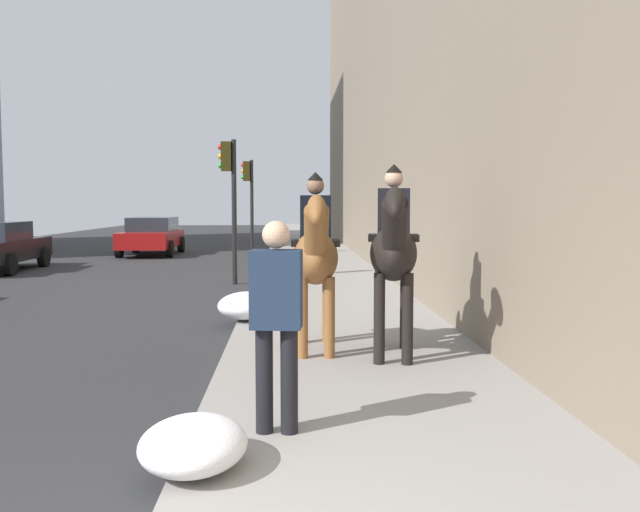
{
  "coord_description": "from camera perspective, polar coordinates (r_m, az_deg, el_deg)",
  "views": [
    {
      "loc": [
        -3.2,
        -0.82,
        1.95
      ],
      "look_at": [
        4.0,
        -1.14,
        1.4
      ],
      "focal_mm": 38.31,
      "sensor_mm": 36.0,
      "label": 1
    }
  ],
  "objects": [
    {
      "name": "mounted_horse_near",
      "position": [
        8.4,
        -0.37,
        0.17
      ],
      "size": [
        2.15,
        0.61,
        2.23
      ],
      "rotation": [
        0.0,
        0.0,
        3.12
      ],
      "color": "brown",
      "rests_on": "sidewalk_slab"
    },
    {
      "name": "mounted_horse_far",
      "position": [
        8.13,
        6.16,
        0.5
      ],
      "size": [
        2.15,
        0.76,
        2.31
      ],
      "rotation": [
        0.0,
        0.0,
        3.0
      ],
      "color": "black",
      "rests_on": "sidewalk_slab"
    },
    {
      "name": "pedestrian_greeting",
      "position": [
        5.42,
        -3.66,
        -4.7
      ],
      "size": [
        0.3,
        0.42,
        1.7
      ],
      "rotation": [
        0.0,
        0.0,
        -0.1
      ],
      "color": "black",
      "rests_on": "sidewalk_slab"
    },
    {
      "name": "car_far_lane",
      "position": [
        26.97,
        -13.86,
        1.71
      ],
      "size": [
        4.52,
        2.07,
        1.44
      ],
      "rotation": [
        0.0,
        0.0,
        3.15
      ],
      "color": "maroon",
      "rests_on": "ground"
    },
    {
      "name": "traffic_light_near_curb",
      "position": [
        16.61,
        -7.52,
        5.73
      ],
      "size": [
        0.2,
        0.44,
        3.49
      ],
      "color": "black",
      "rests_on": "ground"
    },
    {
      "name": "traffic_light_far_curb",
      "position": [
        24.76,
        -5.94,
        5.33
      ],
      "size": [
        0.2,
        0.44,
        3.53
      ],
      "color": "black",
      "rests_on": "ground"
    },
    {
      "name": "snow_pile_near",
      "position": [
        4.98,
        -10.54,
        -15.19
      ],
      "size": [
        0.98,
        0.75,
        0.34
      ],
      "primitive_type": "ellipsoid",
      "color": "white",
      "rests_on": "sidewalk_slab"
    },
    {
      "name": "snow_pile_far",
      "position": [
        10.97,
        -6.07,
        -4.13
      ],
      "size": [
        1.24,
        0.95,
        0.43
      ],
      "primitive_type": "ellipsoid",
      "color": "white",
      "rests_on": "sidewalk_slab"
    }
  ]
}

